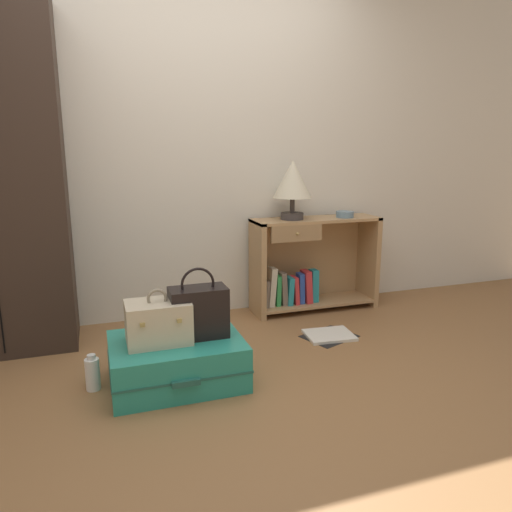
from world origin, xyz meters
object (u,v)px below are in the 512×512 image
suitcase_large (177,361)px  handbag (199,311)px  bookshelf (309,265)px  table_lamp (293,181)px  train_case (158,322)px  bottle (93,373)px  open_book_on_floor (329,335)px  bowl (345,214)px

suitcase_large → handbag: (0.13, 0.00, 0.26)m
bookshelf → table_lamp: (-0.16, -0.02, 0.65)m
train_case → handbag: 0.22m
table_lamp → handbag: bearing=-136.1°
train_case → handbag: bearing=2.8°
bottle → open_book_on_floor: 1.53m
handbag → bottle: 0.63m
bowl → train_case: (-1.55, -0.85, -0.39)m
bowl → bottle: bowl is taller
train_case → open_book_on_floor: train_case is taller
bookshelf → suitcase_large: 1.51m
handbag → open_book_on_floor: handbag is taller
bowl → train_case: bearing=-151.2°
suitcase_large → train_case: 0.25m
bookshelf → bowl: size_ratio=7.29×
handbag → open_book_on_floor: size_ratio=0.96×
bowl → handbag: bearing=-147.7°
table_lamp → bowl: table_lamp is taller
bookshelf → handbag: bearing=-140.1°
suitcase_large → handbag: size_ratio=1.83×
suitcase_large → open_book_on_floor: size_ratio=1.75×
bowl → handbag: size_ratio=0.35×
suitcase_large → open_book_on_floor: 1.12m
bookshelf → open_book_on_floor: size_ratio=2.46×
bowl → bottle: (-1.89, -0.79, -0.65)m
bottle → suitcase_large: bearing=-7.7°
bowl → suitcase_large: bearing=-149.9°
table_lamp → bowl: (0.43, -0.03, -0.26)m
bookshelf → train_case: 1.56m
suitcase_large → bottle: 0.44m
bottle → open_book_on_floor: bearing=9.5°
bowl → train_case: size_ratio=0.41×
bowl → suitcase_large: 1.80m
train_case → suitcase_large: bearing=3.5°
bowl → bottle: size_ratio=0.70×
table_lamp → bowl: size_ratio=3.21×
bowl → suitcase_large: size_ratio=0.19×
suitcase_large → handbag: bearing=2.3°
table_lamp → train_case: bearing=-141.8°
suitcase_large → bottle: size_ratio=3.61×
train_case → bottle: train_case is taller
open_book_on_floor → suitcase_large: bearing=-164.0°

